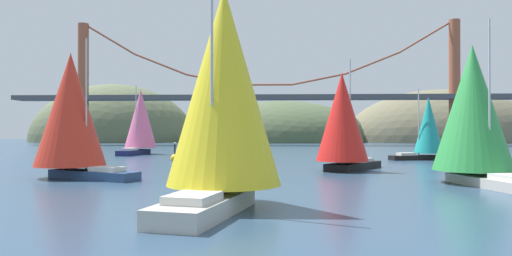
% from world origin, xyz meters
% --- Properties ---
extents(ground_plane, '(360.00, 360.00, 0.00)m').
position_xyz_m(ground_plane, '(0.00, 0.00, 0.00)').
color(ground_plane, '#2D4760').
extents(headland_right, '(68.15, 44.00, 35.99)m').
position_xyz_m(headland_right, '(60.00, 135.00, 0.00)').
color(headland_right, '#6B664C').
rests_on(headland_right, ground_plane).
extents(headland_left, '(58.17, 44.00, 40.70)m').
position_xyz_m(headland_left, '(-55.00, 135.00, 0.00)').
color(headland_left, '#5B6647').
rests_on(headland_left, ground_plane).
extents(headland_center, '(62.11, 44.00, 28.43)m').
position_xyz_m(headland_center, '(5.00, 135.00, 0.00)').
color(headland_center, '#4C5B3D').
rests_on(headland_center, ground_plane).
extents(suspension_bridge, '(133.34, 6.00, 32.66)m').
position_xyz_m(suspension_bridge, '(0.00, 95.00, 13.97)').
color(suspension_bridge, brown).
rests_on(suspension_bridge, ground_plane).
extents(sailboat_scarlet_sail, '(10.30, 7.56, 11.40)m').
position_xyz_m(sailboat_scarlet_sail, '(-14.19, 12.60, 5.47)').
color(sailboat_scarlet_sail, navy).
rests_on(sailboat_scarlet_sail, ground_plane).
extents(sailboat_orange_sail, '(6.84, 5.06, 7.42)m').
position_xyz_m(sailboat_orange_sail, '(-7.73, 44.46, 3.36)').
color(sailboat_orange_sail, '#B7B2A8').
rests_on(sailboat_orange_sail, ground_plane).
extents(sailboat_red_spinnaker, '(8.32, 9.67, 11.04)m').
position_xyz_m(sailboat_red_spinnaker, '(9.18, 19.94, 4.92)').
color(sailboat_red_spinnaker, black).
rests_on(sailboat_red_spinnaker, ground_plane).
extents(sailboat_teal_sail, '(7.74, 4.56, 9.50)m').
position_xyz_m(sailboat_teal_sail, '(22.93, 37.41, 4.35)').
color(sailboat_teal_sail, black).
rests_on(sailboat_teal_sail, ground_plane).
extents(sailboat_green_sail, '(6.77, 10.46, 11.76)m').
position_xyz_m(sailboat_green_sail, '(17.30, 9.86, 5.36)').
color(sailboat_green_sail, '#B7B2A8').
rests_on(sailboat_green_sail, ground_plane).
extents(sailboat_yellow_sail, '(7.04, 10.07, 11.65)m').
position_xyz_m(sailboat_yellow_sail, '(0.03, -1.21, 5.94)').
color(sailboat_yellow_sail, '#B7B2A8').
rests_on(sailboat_yellow_sail, ground_plane).
extents(sailboat_pink_spinnaker, '(5.81, 9.46, 11.22)m').
position_xyz_m(sailboat_pink_spinnaker, '(-19.62, 49.73, 5.59)').
color(sailboat_pink_spinnaker, '#191E4C').
rests_on(sailboat_pink_spinnaker, ground_plane).
extents(channel_buoy, '(1.10, 1.10, 2.64)m').
position_xyz_m(channel_buoy, '(-10.35, 34.05, 0.37)').
color(channel_buoy, gold).
rests_on(channel_buoy, ground_plane).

